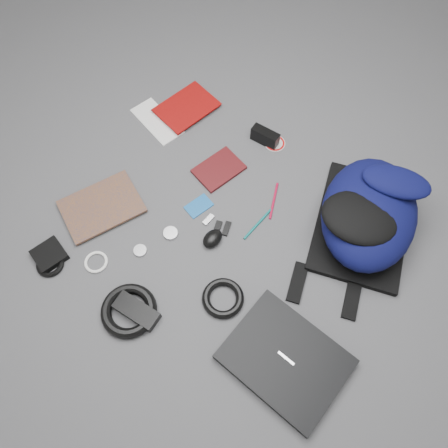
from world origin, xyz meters
The scene contains 24 objects.
ground centered at (0.00, 0.00, 0.00)m, with size 4.00×4.00×0.00m, color #4F4F51.
backpack centered at (0.40, 0.26, 0.10)m, with size 0.33×0.48×0.20m, color black, non-canonical shape.
laptop centered at (0.40, -0.28, 0.02)m, with size 0.35×0.27×0.03m, color black.
textbook_red centered at (-0.50, 0.39, 0.01)m, with size 0.17×0.23×0.03m, color #7A0707.
comic_book centered at (-0.49, -0.13, 0.01)m, with size 0.20×0.27×0.02m, color #B5620C.
envelope centered at (-0.48, 0.25, 0.00)m, with size 0.23×0.11×0.00m, color white.
dvd_case centered at (-0.14, 0.19, 0.01)m, with size 0.12×0.17×0.01m, color #3C0B0D.
compact_camera centered at (-0.07, 0.40, 0.03)m, with size 0.11×0.04×0.06m, color black.
sticker_disc centered at (-0.03, 0.41, 0.00)m, with size 0.08×0.08×0.00m, color silver.
pen_teal centered at (0.10, 0.07, 0.00)m, with size 0.01×0.01×0.15m, color #0B6563.
pen_red centered at (0.10, 0.18, 0.00)m, with size 0.01×0.01×0.15m, color #AF0D32.
id_badge centered at (-0.12, 0.02, 0.00)m, with size 0.06×0.09×0.00m, color #155BA2.
usb_black centered at (0.01, 0.00, 0.00)m, with size 0.02×0.05×0.01m, color black.
usb_silver centered at (-0.06, -0.01, 0.00)m, with size 0.02×0.05×0.01m, color #A3A3A5.
key_fob centered at (-0.02, -0.01, 0.01)m, with size 0.02×0.03×0.01m, color black.
mouse centered at (0.00, -0.07, 0.02)m, with size 0.06×0.08×0.04m, color black.
headphone_left centered at (-0.14, -0.13, 0.01)m, with size 0.05×0.05×0.01m, color #ACACAE.
headphone_right centered at (-0.19, -0.23, 0.01)m, with size 0.04×0.04×0.01m, color #B1B1B3.
cable_coil centered at (0.14, -0.22, 0.01)m, with size 0.14×0.14×0.03m, color black.
power_brick centered at (-0.07, -0.41, 0.02)m, with size 0.15×0.06×0.04m, color black.
power_cord_coil centered at (-0.09, -0.42, 0.02)m, with size 0.18×0.18×0.03m, color black.
pouch centered at (-0.43, -0.41, 0.01)m, with size 0.10×0.10×0.03m, color black.
earbud_coil centered at (-0.41, -0.44, 0.01)m, with size 0.09×0.09×0.02m, color black.
white_cable_coil centered at (-0.29, -0.35, 0.01)m, with size 0.08×0.08×0.01m, color white.
Camera 1 is at (0.37, -0.57, 1.37)m, focal length 35.00 mm.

